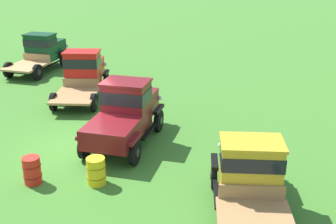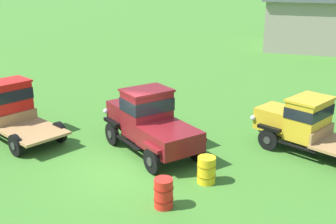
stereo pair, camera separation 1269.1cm
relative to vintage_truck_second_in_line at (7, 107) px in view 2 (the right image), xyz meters
The scene contains 6 objects.
ground_plane 6.29m from the vintage_truck_second_in_line, 13.14° to the right, with size 240.00×240.00×0.00m, color #3D7528.
vintage_truck_second_in_line is the anchor object (origin of this frame).
vintage_truck_midrow_center 6.09m from the vintage_truck_second_in_line, ahead, with size 4.61×4.07×2.32m.
vintage_truck_far_side 11.67m from the vintage_truck_second_in_line, 10.39° to the left, with size 5.14×3.70×2.04m.
oil_drum_beside_row 8.85m from the vintage_truck_second_in_line, ahead, with size 0.60×0.60×0.87m.
oil_drum_near_fence 8.61m from the vintage_truck_second_in_line, 22.89° to the right, with size 0.57×0.57×0.88m.
Camera 2 is at (5.37, -11.78, 6.39)m, focal length 45.00 mm.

